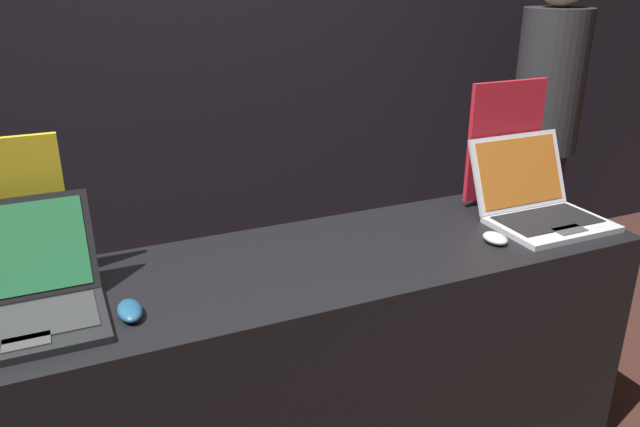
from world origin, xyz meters
TOP-DOWN VIEW (x-y plane):
  - wall_back at (0.00, 1.74)m, footprint 8.00×0.05m
  - display_counter at (0.00, 0.31)m, footprint 2.16×0.62m
  - laptop_front at (-0.84, 0.28)m, footprint 0.39×0.37m
  - mouse_front at (-0.59, 0.19)m, footprint 0.06×0.12m
  - promo_stand_front at (-0.84, 0.51)m, footprint 0.28×0.07m
  - laptop_back at (0.86, 0.28)m, footprint 0.40×0.39m
  - mouse_back at (0.59, 0.18)m, footprint 0.07×0.10m
  - promo_stand_back at (0.86, 0.49)m, footprint 0.33×0.07m
  - person_bystander at (1.61, 1.08)m, footprint 0.33×0.33m

SIDE VIEW (x-z plane):
  - display_counter at x=0.00m, z-range 0.00..0.87m
  - mouse_back at x=0.59m, z-range 0.87..0.90m
  - mouse_front at x=-0.59m, z-range 0.87..0.91m
  - person_bystander at x=1.61m, z-range 0.04..1.80m
  - laptop_back at x=0.86m, z-range 0.80..1.08m
  - laptop_front at x=-0.84m, z-range 0.79..1.08m
  - promo_stand_front at x=-0.84m, z-range 0.86..1.29m
  - promo_stand_back at x=0.86m, z-range 0.86..1.33m
  - wall_back at x=0.00m, z-range 0.00..2.80m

